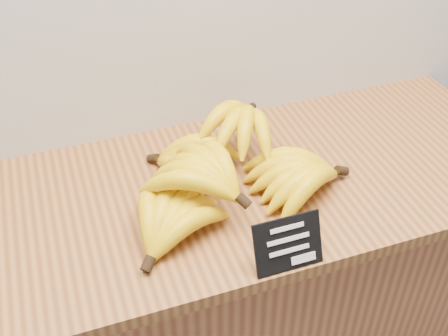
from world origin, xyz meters
TOP-DOWN VIEW (x-y plane):
  - counter at (0.01, 2.75)m, footprint 1.28×0.50m
  - counter_top at (0.01, 2.75)m, footprint 1.43×0.54m
  - chalkboard_sign at (0.07, 2.51)m, footprint 0.13×0.04m
  - banana_pile at (0.01, 2.72)m, footprint 0.53×0.37m

SIDE VIEW (x-z plane):
  - counter at x=0.01m, z-range 0.00..0.90m
  - counter_top at x=0.01m, z-range 0.90..0.93m
  - chalkboard_sign at x=0.07m, z-range 0.93..1.03m
  - banana_pile at x=0.01m, z-range 0.92..1.05m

